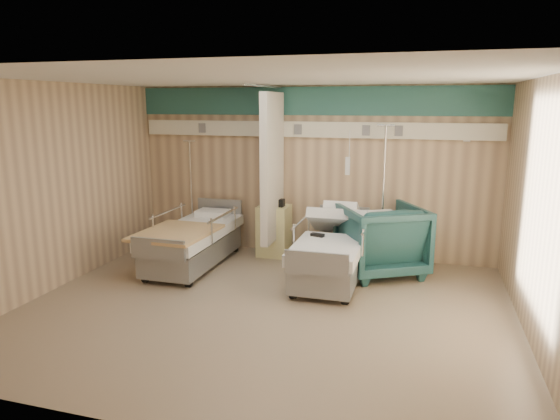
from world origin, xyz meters
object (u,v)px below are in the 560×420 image
object	(u,v)px
bedside_cabinet	(274,231)
iv_stand_left	(193,226)
iv_stand_right	(381,237)
visitor_armchair	(381,239)
bed_left	(193,246)
bed_right	(332,258)

from	to	relation	value
bedside_cabinet	iv_stand_left	world-z (taller)	iv_stand_left
iv_stand_right	iv_stand_left	xyz separation A→B (m)	(-3.30, 0.06, -0.06)
bedside_cabinet	visitor_armchair	xyz separation A→B (m)	(1.80, -0.44, 0.10)
visitor_armchair	iv_stand_right	size ratio (longest dim) A/B	0.52
visitor_armchair	iv_stand_right	world-z (taller)	iv_stand_right
bedside_cabinet	iv_stand_right	bearing A→B (deg)	-0.23
bed_left	bedside_cabinet	bearing A→B (deg)	40.60
bed_right	bed_left	xyz separation A→B (m)	(-2.20, 0.00, 0.00)
bed_left	bedside_cabinet	world-z (taller)	bedside_cabinet
bed_left	bed_right	bearing A→B (deg)	0.00
bed_left	iv_stand_left	bearing A→B (deg)	116.63
bedside_cabinet	iv_stand_right	distance (m)	1.77
bed_left	visitor_armchair	distance (m)	2.90
bed_right	iv_stand_right	distance (m)	1.10
bed_right	bed_left	bearing A→B (deg)	180.00
bed_right	visitor_armchair	bearing A→B (deg)	35.42
bedside_cabinet	iv_stand_left	size ratio (longest dim) A/B	0.45
bed_right	iv_stand_right	bearing A→B (deg)	55.19
iv_stand_right	bedside_cabinet	bearing A→B (deg)	179.77
visitor_armchair	iv_stand_left	distance (m)	3.37
visitor_armchair	iv_stand_right	distance (m)	0.44
bedside_cabinet	iv_stand_left	xyz separation A→B (m)	(-1.53, 0.06, -0.04)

